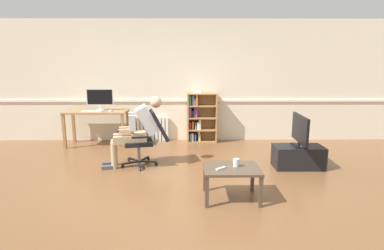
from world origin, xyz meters
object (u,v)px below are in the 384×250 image
at_px(tv_stand, 298,157).
at_px(drinking_glass, 236,163).
at_px(spare_remote, 221,168).
at_px(radiator, 151,129).
at_px(computer_desk, 97,116).
at_px(computer_mouse, 110,111).
at_px(office_chair, 148,135).
at_px(imac_monitor, 100,98).
at_px(bookshelf, 200,118).
at_px(person_seated, 137,129).
at_px(coffee_table, 231,172).
at_px(keyboard, 92,111).
at_px(tv_screen, 300,130).

bearing_deg(tv_stand, drinking_glass, -136.37).
bearing_deg(spare_remote, radiator, 162.37).
bearing_deg(computer_desk, computer_mouse, -19.74).
distance_m(computer_desk, spare_remote, 3.67).
distance_m(radiator, office_chair, 1.73).
bearing_deg(imac_monitor, bookshelf, 5.67).
height_order(bookshelf, drinking_glass, bookshelf).
bearing_deg(tv_stand, person_seated, 176.88).
relative_size(imac_monitor, coffee_table, 0.81).
distance_m(imac_monitor, coffee_table, 3.78).
bearing_deg(radiator, coffee_table, -65.43).
bearing_deg(radiator, computer_mouse, -146.54).
bearing_deg(spare_remote, keyboard, -176.99).
distance_m(tv_stand, tv_screen, 0.46).
relative_size(keyboard, office_chair, 0.44).
distance_m(computer_mouse, person_seated, 1.46).
xyz_separation_m(bookshelf, office_chair, (-0.95, -1.61, -0.03)).
height_order(bookshelf, office_chair, bookshelf).
relative_size(bookshelf, office_chair, 1.18).
bearing_deg(computer_mouse, spare_remote, -52.45).
distance_m(bookshelf, person_seated, 1.99).
distance_m(person_seated, drinking_glass, 2.01).
bearing_deg(coffee_table, imac_monitor, 131.29).
bearing_deg(computer_desk, spare_remote, -49.44).
height_order(bookshelf, tv_screen, bookshelf).
bearing_deg(bookshelf, computer_desk, -172.54).
relative_size(imac_monitor, person_seated, 0.48).
xyz_separation_m(bookshelf, tv_stand, (1.61, -1.80, -0.37)).
bearing_deg(bookshelf, tv_stand, -48.10).
bearing_deg(imac_monitor, spare_remote, -51.07).
relative_size(computer_desk, tv_stand, 1.59).
bearing_deg(drinking_glass, spare_remote, -154.29).
height_order(computer_desk, keyboard, keyboard).
bearing_deg(computer_mouse, tv_screen, -21.62).
relative_size(bookshelf, radiator, 1.42).
bearing_deg(computer_mouse, office_chair, -52.03).
bearing_deg(spare_remote, computer_desk, -178.99).
bearing_deg(bookshelf, drinking_glass, -82.84).
bearing_deg(spare_remote, computer_mouse, 178.01).
height_order(person_seated, spare_remote, person_seated).
bearing_deg(spare_remote, imac_monitor, 179.39).
relative_size(office_chair, drinking_glass, 9.21).
bearing_deg(tv_screen, office_chair, 88.88).
height_order(computer_desk, computer_mouse, computer_mouse).
relative_size(tv_stand, spare_remote, 5.43).
height_order(keyboard, computer_mouse, computer_mouse).
xyz_separation_m(keyboard, computer_mouse, (0.38, 0.02, 0.01)).
height_order(computer_desk, radiator, computer_desk).
height_order(tv_screen, spare_remote, tv_screen).
xyz_separation_m(imac_monitor, radiator, (1.03, 0.31, -0.75)).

